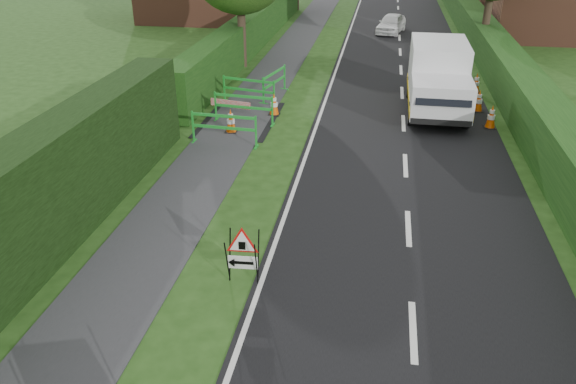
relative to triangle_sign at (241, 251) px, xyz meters
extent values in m
plane|color=#1E4012|center=(0.73, -1.91, -0.71)|extent=(120.00, 120.00, 0.00)
cube|color=black|center=(3.23, 33.09, -0.71)|extent=(6.00, 90.00, 0.02)
cube|color=#2D2D30|center=(-2.27, 33.09, -0.71)|extent=(2.00, 90.00, 0.02)
cube|color=#14380F|center=(-4.27, 20.09, -0.71)|extent=(1.00, 24.00, 1.80)
cube|color=#14380F|center=(7.23, 14.09, -0.71)|extent=(1.20, 50.00, 1.50)
cylinder|color=#2D2116|center=(-3.87, 16.09, 0.60)|extent=(0.36, 0.36, 2.62)
cylinder|color=#2D2116|center=(7.13, 20.09, 0.77)|extent=(0.36, 0.36, 2.97)
cylinder|color=black|center=(-0.24, -0.13, -0.18)|extent=(0.04, 0.32, 1.03)
cylinder|color=black|center=(-0.25, 0.13, -0.18)|extent=(0.04, 0.32, 1.03)
cylinder|color=black|center=(0.32, -0.09, -0.18)|extent=(0.04, 0.32, 1.03)
cylinder|color=black|center=(0.30, 0.16, -0.18)|extent=(0.04, 0.32, 1.03)
cube|color=white|center=(0.03, 0.00, -0.25)|extent=(0.57, 0.05, 0.28)
cube|color=black|center=(0.03, -0.01, -0.25)|extent=(0.41, 0.04, 0.06)
cone|color=black|center=(-0.19, -0.03, -0.25)|extent=(0.14, 0.17, 0.17)
cube|color=black|center=(0.03, -0.02, 0.13)|extent=(0.13, 0.02, 0.17)
cube|color=silver|center=(4.35, 11.94, 0.62)|extent=(1.95, 3.12, 1.86)
cube|color=silver|center=(4.33, 9.59, 0.26)|extent=(1.94, 2.02, 1.14)
cube|color=black|center=(4.32, 8.62, 0.54)|extent=(1.70, 0.23, 0.52)
cube|color=#E6B80C|center=(3.37, 11.05, -0.12)|extent=(0.05, 4.77, 0.23)
cube|color=#E6B80C|center=(5.32, 11.03, -0.12)|extent=(0.05, 4.77, 0.23)
cube|color=black|center=(4.32, 8.63, -0.25)|extent=(1.89, 0.13, 0.19)
cylinder|color=black|center=(3.46, 9.54, -0.33)|extent=(0.24, 0.77, 0.77)
cylinder|color=black|center=(5.20, 9.53, -0.33)|extent=(0.24, 0.77, 0.77)
cylinder|color=black|center=(3.48, 12.65, -0.33)|extent=(0.24, 0.77, 0.77)
cylinder|color=black|center=(5.22, 12.64, -0.33)|extent=(0.24, 0.77, 0.77)
cube|color=black|center=(6.01, 9.63, -0.69)|extent=(0.38, 0.38, 0.04)
cone|color=#DA4E06|center=(6.01, 9.63, -0.30)|extent=(0.32, 0.32, 0.75)
cylinder|color=white|center=(6.01, 9.63, -0.34)|extent=(0.25, 0.25, 0.14)
cylinder|color=white|center=(6.01, 9.63, -0.15)|extent=(0.17, 0.17, 0.10)
cube|color=black|center=(5.83, 11.32, -0.69)|extent=(0.38, 0.38, 0.04)
cone|color=#DA4E06|center=(5.83, 11.32, -0.30)|extent=(0.32, 0.32, 0.75)
cylinder|color=white|center=(5.83, 11.32, -0.34)|extent=(0.25, 0.25, 0.14)
cylinder|color=white|center=(5.83, 11.32, -0.15)|extent=(0.17, 0.17, 0.10)
cube|color=black|center=(6.04, 13.60, -0.69)|extent=(0.38, 0.38, 0.04)
cone|color=#DA4E06|center=(6.04, 13.60, -0.30)|extent=(0.32, 0.32, 0.75)
cylinder|color=white|center=(6.04, 13.60, -0.34)|extent=(0.25, 0.25, 0.14)
cylinder|color=white|center=(6.04, 13.60, -0.15)|extent=(0.17, 0.17, 0.10)
cube|color=black|center=(-2.27, 7.84, -0.69)|extent=(0.38, 0.38, 0.04)
cone|color=#DA4E06|center=(-2.27, 7.84, -0.30)|extent=(0.32, 0.32, 0.75)
cylinder|color=white|center=(-2.27, 7.84, -0.34)|extent=(0.25, 0.25, 0.14)
cylinder|color=white|center=(-2.27, 7.84, -0.15)|extent=(0.17, 0.17, 0.10)
cube|color=black|center=(-1.22, 9.75, -0.69)|extent=(0.38, 0.38, 0.04)
cone|color=#DA4E06|center=(-1.22, 9.75, -0.30)|extent=(0.32, 0.32, 0.75)
cylinder|color=white|center=(-1.22, 9.75, -0.34)|extent=(0.25, 0.25, 0.14)
cylinder|color=white|center=(-1.22, 9.75, -0.15)|extent=(0.17, 0.17, 0.10)
cube|color=#1A9429|center=(-3.19, 6.85, -0.21)|extent=(0.05, 0.05, 1.00)
cube|color=#1A9429|center=(-1.19, 6.72, -0.21)|extent=(0.05, 0.05, 1.00)
cube|color=#1A9429|center=(-2.19, 6.78, 0.21)|extent=(2.00, 0.18, 0.08)
cube|color=#1A9429|center=(-2.19, 6.78, -0.16)|extent=(2.00, 0.18, 0.08)
cube|color=#1A9429|center=(-3.19, 6.85, -0.69)|extent=(0.08, 0.35, 0.04)
cube|color=#1A9429|center=(-1.19, 6.72, -0.69)|extent=(0.08, 0.35, 0.04)
cube|color=#1A9429|center=(-3.06, 8.88, -0.21)|extent=(0.05, 0.05, 1.00)
cube|color=#1A9429|center=(-1.07, 8.67, -0.21)|extent=(0.05, 0.05, 1.00)
cube|color=#1A9429|center=(-2.07, 8.78, 0.21)|extent=(1.99, 0.26, 0.08)
cube|color=#1A9429|center=(-2.07, 8.78, -0.16)|extent=(1.99, 0.26, 0.08)
cube|color=#1A9429|center=(-3.06, 8.88, -0.69)|extent=(0.10, 0.35, 0.04)
cube|color=#1A9429|center=(-1.07, 8.67, -0.69)|extent=(0.10, 0.35, 0.04)
cube|color=#1A9429|center=(-3.32, 10.92, -0.21)|extent=(0.06, 0.06, 1.00)
cube|color=#1A9429|center=(-1.37, 10.50, -0.21)|extent=(0.06, 0.06, 1.00)
cube|color=#1A9429|center=(-2.34, 10.71, 0.21)|extent=(1.97, 0.47, 0.08)
cube|color=#1A9429|center=(-2.34, 10.71, -0.16)|extent=(1.97, 0.47, 0.08)
cube|color=#1A9429|center=(-3.32, 10.92, -0.69)|extent=(0.13, 0.35, 0.04)
cube|color=#1A9429|center=(-1.37, 10.50, -0.69)|extent=(0.13, 0.35, 0.04)
cube|color=#1A9429|center=(-1.83, 10.87, -0.21)|extent=(0.06, 0.06, 1.00)
cube|color=#1A9429|center=(-1.39, 12.82, -0.21)|extent=(0.06, 0.06, 1.00)
cube|color=#1A9429|center=(-1.61, 11.84, 0.21)|extent=(0.50, 1.96, 0.08)
cube|color=#1A9429|center=(-1.61, 11.84, -0.16)|extent=(0.50, 1.96, 0.08)
cube|color=#1A9429|center=(-1.83, 10.87, -0.69)|extent=(0.35, 0.14, 0.04)
cube|color=#1A9429|center=(-1.39, 12.82, -0.69)|extent=(0.35, 0.14, 0.04)
cube|color=red|center=(-2.68, 9.34, -0.71)|extent=(1.48, 0.35, 0.25)
imported|color=white|center=(2.73, 24.95, -0.18)|extent=(1.90, 3.33, 1.07)
camera|label=1|loc=(2.35, -8.62, 5.77)|focal=35.00mm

